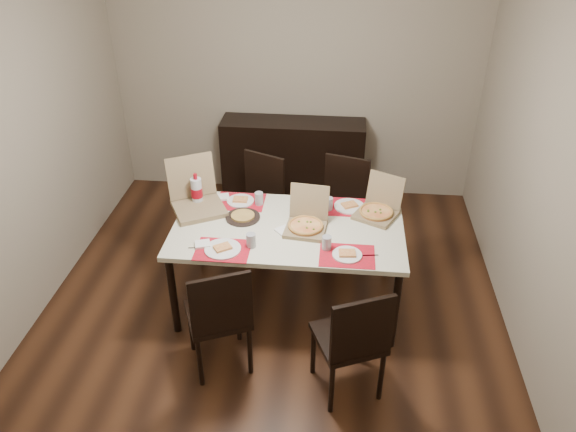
% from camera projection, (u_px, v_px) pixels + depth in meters
% --- Properties ---
extents(ground, '(3.80, 4.00, 0.02)m').
position_uv_depth(ground, '(274.00, 302.00, 4.78)').
color(ground, '#412414').
rests_on(ground, ground).
extents(room_walls, '(3.84, 4.02, 2.62)m').
position_uv_depth(room_walls, '(277.00, 87.00, 4.22)').
color(room_walls, gray).
rests_on(room_walls, ground).
extents(sideboard, '(1.50, 0.40, 0.90)m').
position_uv_depth(sideboard, '(293.00, 161.00, 6.04)').
color(sideboard, black).
rests_on(sideboard, ground).
extents(dining_table, '(1.80, 1.00, 0.75)m').
position_uv_depth(dining_table, '(288.00, 234.00, 4.42)').
color(dining_table, beige).
rests_on(dining_table, ground).
extents(chair_near_left, '(0.55, 0.55, 0.93)m').
position_uv_depth(chair_near_left, '(219.00, 315.00, 3.87)').
color(chair_near_left, black).
rests_on(chair_near_left, ground).
extents(chair_near_right, '(0.55, 0.55, 0.93)m').
position_uv_depth(chair_near_right, '(353.00, 339.00, 3.68)').
color(chair_near_right, black).
rests_on(chair_near_right, ground).
extents(chair_far_left, '(0.56, 0.56, 0.93)m').
position_uv_depth(chair_far_left, '(258.00, 200.00, 5.21)').
color(chair_far_left, black).
rests_on(chair_far_left, ground).
extents(chair_far_right, '(0.52, 0.52, 0.93)m').
position_uv_depth(chair_far_right, '(342.00, 203.00, 5.16)').
color(chair_far_right, black).
rests_on(chair_far_right, ground).
extents(setting_near_left, '(0.50, 0.30, 0.11)m').
position_uv_depth(setting_near_left, '(227.00, 247.00, 4.12)').
color(setting_near_left, red).
rests_on(setting_near_left, dining_table).
extents(setting_near_right, '(0.43, 0.30, 0.11)m').
position_uv_depth(setting_near_right, '(341.00, 251.00, 4.07)').
color(setting_near_right, red).
rests_on(setting_near_right, dining_table).
extents(setting_far_left, '(0.50, 0.30, 0.11)m').
position_uv_depth(setting_far_left, '(243.00, 200.00, 4.69)').
color(setting_far_left, red).
rests_on(setting_far_left, dining_table).
extents(setting_far_right, '(0.43, 0.30, 0.11)m').
position_uv_depth(setting_far_right, '(344.00, 206.00, 4.61)').
color(setting_far_right, red).
rests_on(setting_far_right, dining_table).
extents(napkin_loose, '(0.16, 0.16, 0.02)m').
position_uv_depth(napkin_loose, '(284.00, 230.00, 4.32)').
color(napkin_loose, white).
rests_on(napkin_loose, dining_table).
extents(pizza_box_center, '(0.34, 0.37, 0.31)m').
position_uv_depth(pizza_box_center, '(306.00, 223.00, 4.34)').
color(pizza_box_center, olive).
rests_on(pizza_box_center, dining_table).
extents(pizza_box_right, '(0.42, 0.44, 0.31)m').
position_uv_depth(pizza_box_right, '(378.00, 209.00, 4.51)').
color(pizza_box_right, olive).
rests_on(pizza_box_right, dining_table).
extents(pizza_box_left, '(0.55, 0.57, 0.40)m').
position_uv_depth(pizza_box_left, '(197.00, 201.00, 4.59)').
color(pizza_box_left, olive).
rests_on(pizza_box_left, dining_table).
extents(faina_plate, '(0.28, 0.28, 0.03)m').
position_uv_depth(faina_plate, '(243.00, 217.00, 4.49)').
color(faina_plate, black).
rests_on(faina_plate, dining_table).
extents(dip_bowl, '(0.15, 0.15, 0.03)m').
position_uv_depth(dip_bowl, '(302.00, 215.00, 4.51)').
color(dip_bowl, white).
rests_on(dip_bowl, dining_table).
extents(soda_bottle, '(0.10, 0.10, 0.28)m').
position_uv_depth(soda_bottle, '(197.00, 192.00, 4.61)').
color(soda_bottle, silver).
rests_on(soda_bottle, dining_table).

